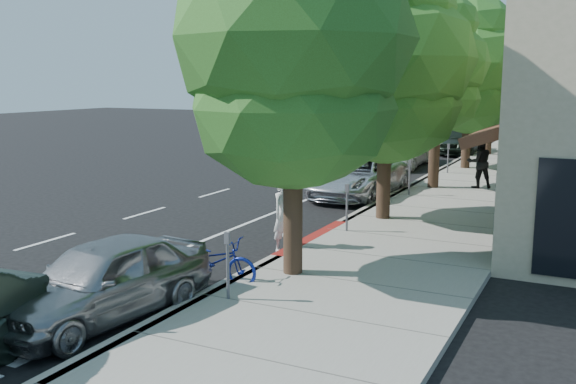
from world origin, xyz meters
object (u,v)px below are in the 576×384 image
Objects in this scene: dark_sedan at (363,172)px; near_car_a at (103,279)px; street_tree_1 at (387,63)px; cyclist at (283,215)px; street_tree_4 at (492,70)px; street_tree_5 at (508,68)px; white_pickup at (401,150)px; bicycle at (214,261)px; silver_suv at (358,176)px; pedestrian at (480,162)px; street_tree_0 at (293,45)px; street_tree_2 at (438,66)px; street_tree_3 at (470,67)px; dark_suv_far at (461,141)px.

near_car_a is (0.47, -14.50, 0.02)m from dark_sedan.
dark_sedan is at bearing 115.83° from street_tree_1.
cyclist is 5.45m from near_car_a.
street_tree_4 is 6.00m from street_tree_5.
street_tree_5 is at bearing 73.51° from white_pickup.
silver_suv is (-0.84, 10.67, 0.24)m from bicycle.
white_pickup is 2.82× the size of pedestrian.
street_tree_5 is 19.59m from dark_sedan.
cyclist reaches higher than near_car_a.
dark_sedan is (-2.42, 11.00, -4.09)m from street_tree_0.
street_tree_1 reaches higher than street_tree_4.
silver_suv is at bearing -132.57° from street_tree_2.
street_tree_5 is 1.48× the size of silver_suv.
street_tree_5 is 33.80m from near_car_a.
street_tree_1 is at bearing -90.00° from street_tree_5.
street_tree_3 is 1.06× the size of street_tree_4.
near_car_a is at bearing -91.41° from dark_suv_far.
street_tree_4 is at bearing 81.67° from dark_sedan.
street_tree_3 is at bearing -10.47° from bicycle.
street_tree_0 is 1.49× the size of silver_suv.
street_tree_3 is at bearing 90.00° from street_tree_2.
street_tree_3 reaches higher than dark_suv_far.
street_tree_5 reaches higher than cyclist.
silver_suv is at bearing -75.81° from dark_sedan.
dark_suv_far is (1.58, 6.30, -0.02)m from white_pickup.
street_tree_3 reaches higher than near_car_a.
silver_suv is at bearing 102.47° from street_tree_0.
street_tree_5 is 12.76m from white_pickup.
white_pickup is (-3.10, -5.70, -3.86)m from street_tree_4.
cyclist is at bearing -79.98° from dark_sedan.
dark_sedan is (-1.12, 12.00, 0.21)m from bicycle.
silver_suv is 13.17m from near_car_a.
street_tree_1 is 4.18× the size of cyclist.
street_tree_0 is at bearing 54.16° from pedestrian.
white_pickup is (-1.93, 16.41, -0.13)m from cyclist.
near_car_a is (-1.95, -3.50, -4.07)m from street_tree_0.
street_tree_4 is at bearing 90.00° from street_tree_3.
dark_sedan is at bearing -86.33° from white_pickup.
bicycle is at bearing -86.33° from white_pickup.
street_tree_1 is 1.78× the size of dark_sedan.
near_car_a is at bearing -175.51° from cyclist.
street_tree_5 is 4.27× the size of cyclist.
street_tree_0 is 6.00m from street_tree_1.
dark_sedan is 0.95× the size of dark_suv_far.
bicycle is at bearing -95.71° from street_tree_2.
silver_suv is (-2.14, -14.33, -3.91)m from street_tree_4.
street_tree_4 is at bearing 59.81° from white_pickup.
pedestrian is (3.69, 2.94, 0.38)m from silver_suv.
street_tree_2 is 1.34× the size of white_pickup.
dark_suv_far is (-0.34, 22.71, -0.15)m from cyclist.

